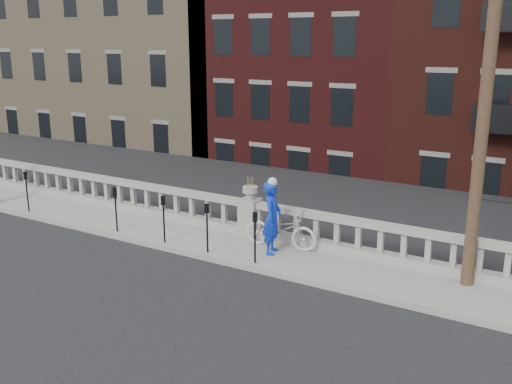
% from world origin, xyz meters
% --- Properties ---
extents(ground, '(120.00, 120.00, 0.00)m').
position_xyz_m(ground, '(0.00, 0.00, 0.00)').
color(ground, black).
rests_on(ground, ground).
extents(sidewalk, '(32.00, 2.20, 0.15)m').
position_xyz_m(sidewalk, '(0.00, 3.00, 0.07)').
color(sidewalk, gray).
rests_on(sidewalk, ground).
extents(balustrade, '(28.00, 0.34, 1.03)m').
position_xyz_m(balustrade, '(0.00, 3.95, 0.64)').
color(balustrade, gray).
rests_on(balustrade, sidewalk).
extents(planter_pedestal, '(0.55, 0.55, 1.76)m').
position_xyz_m(planter_pedestal, '(0.00, 3.95, 0.83)').
color(planter_pedestal, gray).
rests_on(planter_pedestal, sidewalk).
extents(lower_level, '(80.00, 44.00, 20.80)m').
position_xyz_m(lower_level, '(0.56, 23.04, 2.63)').
color(lower_level, '#605E59').
rests_on(lower_level, ground).
extents(utility_pole, '(1.60, 0.28, 10.00)m').
position_xyz_m(utility_pole, '(6.20, 3.60, 5.24)').
color(utility_pole, '#422D1E').
rests_on(utility_pole, sidewalk).
extents(parking_meter_a, '(0.10, 0.09, 1.36)m').
position_xyz_m(parking_meter_a, '(-7.62, 2.15, 1.00)').
color(parking_meter_a, black).
rests_on(parking_meter_a, sidewalk).
extents(parking_meter_b, '(0.10, 0.09, 1.36)m').
position_xyz_m(parking_meter_b, '(-3.59, 2.15, 1.00)').
color(parking_meter_b, black).
rests_on(parking_meter_b, sidewalk).
extents(parking_meter_c, '(0.10, 0.09, 1.36)m').
position_xyz_m(parking_meter_c, '(-1.75, 2.15, 1.00)').
color(parking_meter_c, black).
rests_on(parking_meter_c, sidewalk).
extents(parking_meter_d, '(0.10, 0.09, 1.36)m').
position_xyz_m(parking_meter_d, '(-0.25, 2.15, 1.00)').
color(parking_meter_d, black).
rests_on(parking_meter_d, sidewalk).
extents(parking_meter_e, '(0.10, 0.09, 1.36)m').
position_xyz_m(parking_meter_e, '(1.25, 2.15, 1.00)').
color(parking_meter_e, black).
rests_on(parking_meter_e, sidewalk).
extents(bicycle, '(2.12, 0.95, 1.08)m').
position_xyz_m(bicycle, '(1.27, 3.48, 0.69)').
color(bicycle, silver).
rests_on(bicycle, sidewalk).
extents(cyclist, '(0.65, 0.82, 1.98)m').
position_xyz_m(cyclist, '(1.27, 3.01, 1.14)').
color(cyclist, '#0D31CC').
rests_on(cyclist, sidewalk).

